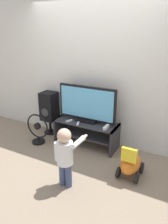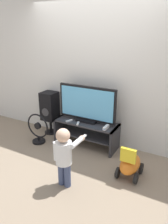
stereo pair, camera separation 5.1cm
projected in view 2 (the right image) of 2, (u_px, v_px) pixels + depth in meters
The scene contains 11 objects.
ground_plane at pixel (80, 150), 3.92m from camera, with size 16.00×16.00×0.00m, color gray.
wall_back at pixel (94, 73), 3.89m from camera, with size 10.00×0.06×2.60m.
tv_stand at pixel (86, 129), 3.99m from camera, with size 1.16×0.43×0.47m.
television at pixel (87, 104), 3.84m from camera, with size 1.09×0.20×0.65m.
game_console at pixel (106, 127), 3.64m from camera, with size 0.05×0.18×0.05m.
remote_primary at pixel (69, 121), 3.95m from camera, with size 0.08×0.13×0.03m.
remote_secondary at pixel (78, 123), 3.84m from camera, with size 0.08×0.13×0.03m.
child at pixel (64, 153), 2.87m from camera, with size 0.33×0.48×0.85m.
speaker_tower at pixel (50, 107), 4.39m from camera, with size 0.30×0.30×0.87m.
floor_fan at pixel (38, 130), 4.10m from camera, with size 0.48×0.25×0.58m.
ride_on_toy at pixel (130, 164), 3.17m from camera, with size 0.31×0.49×0.51m.
Camera 2 is at (1.72, -2.97, 2.02)m, focal length 35.00 mm.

